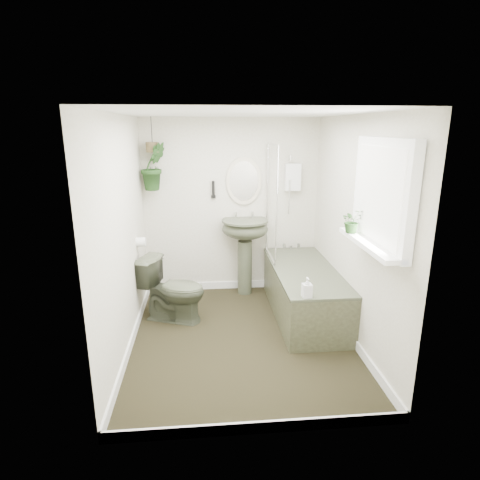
{
  "coord_description": "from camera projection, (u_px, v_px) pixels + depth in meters",
  "views": [
    {
      "loc": [
        -0.36,
        -3.83,
        2.18
      ],
      "look_at": [
        0.0,
        0.15,
        1.05
      ],
      "focal_mm": 30.0,
      "sensor_mm": 36.0,
      "label": 1
    }
  ],
  "objects": [
    {
      "name": "shower_box",
      "position": [
        293.0,
        177.0,
        5.23
      ],
      "size": [
        0.2,
        0.1,
        0.35
      ],
      "primitive_type": "cube",
      "color": "white",
      "rests_on": "wall_back"
    },
    {
      "name": "soap_bottle",
      "position": [
        307.0,
        287.0,
        3.88
      ],
      "size": [
        0.1,
        0.1,
        0.2
      ],
      "primitive_type": "imported",
      "rotation": [
        0.0,
        0.0,
        0.05
      ],
      "color": "#292727",
      "rests_on": "bathtub"
    },
    {
      "name": "window_sill",
      "position": [
        370.0,
        244.0,
        3.38
      ],
      "size": [
        0.18,
        1.0,
        0.04
      ],
      "primitive_type": "cube",
      "color": "white",
      "rests_on": "wall_right"
    },
    {
      "name": "window_blinds",
      "position": [
        377.0,
        194.0,
        3.26
      ],
      "size": [
        0.01,
        0.86,
        0.76
      ],
      "primitive_type": "cube",
      "color": "white",
      "rests_on": "wall_right"
    },
    {
      "name": "wall_right",
      "position": [
        355.0,
        232.0,
        4.08
      ],
      "size": [
        0.02,
        2.8,
        2.3
      ],
      "primitive_type": "cube",
      "color": "silver",
      "rests_on": "ground"
    },
    {
      "name": "pedestal_sink",
      "position": [
        245.0,
        257.0,
        5.34
      ],
      "size": [
        0.7,
        0.64,
        1.03
      ],
      "primitive_type": null,
      "rotation": [
        0.0,
        0.0,
        -0.22
      ],
      "color": "#3F4533",
      "rests_on": "floor"
    },
    {
      "name": "wall_back",
      "position": [
        231.0,
        207.0,
        5.33
      ],
      "size": [
        2.3,
        0.02,
        2.3
      ],
      "primitive_type": "cube",
      "color": "silver",
      "rests_on": "ground"
    },
    {
      "name": "floor",
      "position": [
        241.0,
        339.0,
        4.29
      ],
      "size": [
        2.3,
        2.8,
        0.02
      ],
      "primitive_type": "cube",
      "color": "black",
      "rests_on": "ground"
    },
    {
      "name": "bathtub",
      "position": [
        304.0,
        292.0,
        4.76
      ],
      "size": [
        0.72,
        1.72,
        0.58
      ],
      "primitive_type": null,
      "color": "#3F4533",
      "rests_on": "floor"
    },
    {
      "name": "wall_left",
      "position": [
        122.0,
        237.0,
        3.88
      ],
      "size": [
        0.02,
        2.8,
        2.3
      ],
      "primitive_type": "cube",
      "color": "silver",
      "rests_on": "ground"
    },
    {
      "name": "toilet_roll_holder",
      "position": [
        141.0,
        242.0,
        4.62
      ],
      "size": [
        0.11,
        0.11,
        0.11
      ],
      "primitive_type": "cylinder",
      "rotation": [
        0.0,
        1.57,
        0.0
      ],
      "color": "white",
      "rests_on": "wall_left"
    },
    {
      "name": "ceiling",
      "position": [
        241.0,
        112.0,
        3.66
      ],
      "size": [
        2.3,
        2.8,
        0.02
      ],
      "primitive_type": "cube",
      "color": "white",
      "rests_on": "ground"
    },
    {
      "name": "hanging_pot",
      "position": [
        153.0,
        147.0,
        4.88
      ],
      "size": [
        0.16,
        0.16,
        0.12
      ],
      "primitive_type": "cylinder",
      "color": "brown",
      "rests_on": "ceiling"
    },
    {
      "name": "window_recess",
      "position": [
        382.0,
        194.0,
        3.27
      ],
      "size": [
        0.08,
        1.0,
        0.9
      ],
      "primitive_type": "cube",
      "color": "white",
      "rests_on": "wall_right"
    },
    {
      "name": "oval_mirror",
      "position": [
        244.0,
        181.0,
        5.21
      ],
      "size": [
        0.46,
        0.03,
        0.62
      ],
      "primitive_type": "ellipsoid",
      "color": "beige",
      "rests_on": "wall_back"
    },
    {
      "name": "bath_screen",
      "position": [
        272.0,
        203.0,
        4.93
      ],
      "size": [
        0.04,
        0.72,
        1.4
      ],
      "primitive_type": null,
      "color": "silver",
      "rests_on": "bathtub"
    },
    {
      "name": "toilet",
      "position": [
        173.0,
        289.0,
        4.62
      ],
      "size": [
        0.84,
        0.65,
        0.75
      ],
      "primitive_type": "imported",
      "rotation": [
        0.0,
        0.0,
        1.22
      ],
      "color": "#3F4533",
      "rests_on": "floor"
    },
    {
      "name": "wall_sconce",
      "position": [
        213.0,
        189.0,
        5.19
      ],
      "size": [
        0.04,
        0.04,
        0.22
      ],
      "primitive_type": "cylinder",
      "color": "black",
      "rests_on": "wall_back"
    },
    {
      "name": "hanging_plant",
      "position": [
        154.0,
        166.0,
        4.94
      ],
      "size": [
        0.41,
        0.38,
        0.58
      ],
      "primitive_type": "imported",
      "rotation": [
        0.0,
        0.0,
        0.5
      ],
      "color": "black",
      "rests_on": "ceiling"
    },
    {
      "name": "sill_plant",
      "position": [
        352.0,
        221.0,
        3.62
      ],
      "size": [
        0.23,
        0.21,
        0.22
      ],
      "primitive_type": "imported",
      "rotation": [
        0.0,
        0.0,
        0.2
      ],
      "color": "black",
      "rests_on": "window_sill"
    },
    {
      "name": "wall_front",
      "position": [
        262.0,
        290.0,
        2.63
      ],
      "size": [
        2.3,
        0.02,
        2.3
      ],
      "primitive_type": "cube",
      "color": "silver",
      "rests_on": "ground"
    },
    {
      "name": "skirting",
      "position": [
        241.0,
        334.0,
        4.28
      ],
      "size": [
        2.3,
        2.8,
        0.1
      ],
      "primitive_type": "cube",
      "color": "white",
      "rests_on": "floor"
    }
  ]
}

